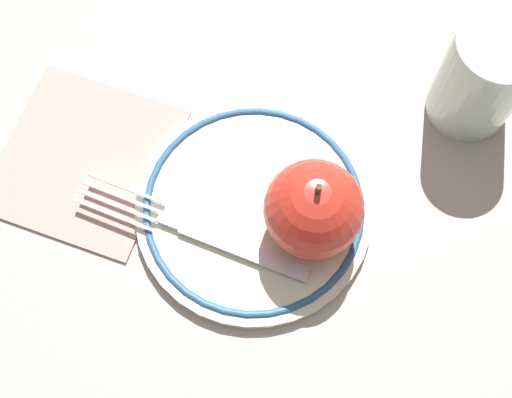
{
  "coord_description": "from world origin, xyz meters",
  "views": [
    {
      "loc": [
        0.17,
        0.08,
        0.55
      ],
      "look_at": [
        0.01,
        0.0,
        0.03
      ],
      "focal_mm": 50.0,
      "sensor_mm": 36.0,
      "label": 1
    }
  ],
  "objects_px": {
    "plate": "(256,210)",
    "fork": "(199,233)",
    "apple_red_whole": "(314,209)",
    "drinking_glass": "(483,77)",
    "napkin_folded": "(84,159)"
  },
  "relations": [
    {
      "from": "apple_red_whole",
      "to": "drinking_glass",
      "type": "bearing_deg",
      "value": 155.09
    },
    {
      "from": "apple_red_whole",
      "to": "fork",
      "type": "bearing_deg",
      "value": -59.2
    },
    {
      "from": "plate",
      "to": "apple_red_whole",
      "type": "xyz_separation_m",
      "value": [
        -0.01,
        0.04,
        0.04
      ]
    },
    {
      "from": "fork",
      "to": "apple_red_whole",
      "type": "bearing_deg",
      "value": -153.28
    },
    {
      "from": "apple_red_whole",
      "to": "fork",
      "type": "distance_m",
      "value": 0.1
    },
    {
      "from": "apple_red_whole",
      "to": "napkin_folded",
      "type": "relative_size",
      "value": 0.6
    },
    {
      "from": "fork",
      "to": "napkin_folded",
      "type": "xyz_separation_m",
      "value": [
        -0.02,
        -0.12,
        -0.01
      ]
    },
    {
      "from": "plate",
      "to": "apple_red_whole",
      "type": "bearing_deg",
      "value": 97.89
    },
    {
      "from": "drinking_glass",
      "to": "napkin_folded",
      "type": "relative_size",
      "value": 0.71
    },
    {
      "from": "fork",
      "to": "napkin_folded",
      "type": "relative_size",
      "value": 1.38
    },
    {
      "from": "plate",
      "to": "fork",
      "type": "bearing_deg",
      "value": -38.58
    },
    {
      "from": "apple_red_whole",
      "to": "fork",
      "type": "relative_size",
      "value": 0.43
    },
    {
      "from": "drinking_glass",
      "to": "napkin_folded",
      "type": "xyz_separation_m",
      "value": [
        0.19,
        -0.27,
        -0.05
      ]
    },
    {
      "from": "drinking_glass",
      "to": "napkin_folded",
      "type": "height_order",
      "value": "drinking_glass"
    },
    {
      "from": "drinking_glass",
      "to": "fork",
      "type": "bearing_deg",
      "value": -36.19
    }
  ]
}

